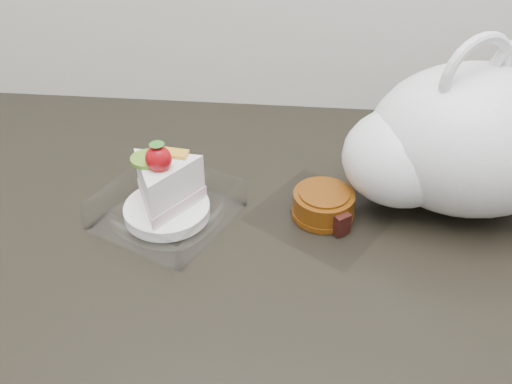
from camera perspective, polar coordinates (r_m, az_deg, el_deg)
cake_tray at (r=0.76m, az=-9.03°, el=-0.57°), size 0.21×0.21×0.12m
mooncake_wrap at (r=0.77m, az=6.79°, el=-1.49°), size 0.22×0.22×0.04m
plastic_bag at (r=0.79m, az=19.57°, el=4.70°), size 0.35×0.29×0.25m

